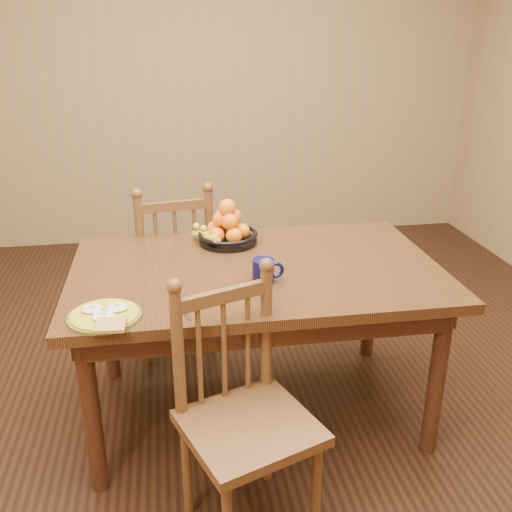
{
  "coord_description": "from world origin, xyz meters",
  "views": [
    {
      "loc": [
        -0.37,
        -2.27,
        1.72
      ],
      "look_at": [
        0.0,
        0.0,
        0.8
      ],
      "focal_mm": 40.0,
      "sensor_mm": 36.0,
      "label": 1
    }
  ],
  "objects": [
    {
      "name": "room",
      "position": [
        0.0,
        0.0,
        1.35
      ],
      "size": [
        4.52,
        5.02,
        2.72
      ],
      "color": "black",
      "rests_on": "ground"
    },
    {
      "name": "dining_table",
      "position": [
        0.0,
        0.0,
        0.67
      ],
      "size": [
        1.6,
        1.0,
        0.75
      ],
      "color": "black",
      "rests_on": "ground"
    },
    {
      "name": "chair_far",
      "position": [
        -0.36,
        0.67,
        0.47
      ],
      "size": [
        0.5,
        0.48,
        0.97
      ],
      "rotation": [
        0.0,
        0.0,
        3.31
      ],
      "color": "#432814",
      "rests_on": "ground"
    },
    {
      "name": "chair_near",
      "position": [
        -0.15,
        -0.64,
        0.46
      ],
      "size": [
        0.54,
        0.53,
        0.94
      ],
      "rotation": [
        0.0,
        0.0,
        0.36
      ],
      "color": "#432814",
      "rests_on": "ground"
    },
    {
      "name": "breakfast_plate",
      "position": [
        -0.61,
        -0.39,
        0.76
      ],
      "size": [
        0.26,
        0.29,
        0.04
      ],
      "color": "#59601E",
      "rests_on": "dining_table"
    },
    {
      "name": "fork",
      "position": [
        -0.33,
        -0.35,
        0.75
      ],
      "size": [
        0.06,
        0.18,
        0.0
      ],
      "rotation": [
        0.0,
        0.0,
        0.29
      ],
      "color": "silver",
      "rests_on": "dining_table"
    },
    {
      "name": "spoon",
      "position": [
        -0.62,
        -0.31,
        0.75
      ],
      "size": [
        0.07,
        0.15,
        0.01
      ],
      "rotation": [
        0.0,
        0.0,
        -0.53
      ],
      "color": "silver",
      "rests_on": "dining_table"
    },
    {
      "name": "coffee_mug",
      "position": [
        0.01,
        -0.17,
        0.8
      ],
      "size": [
        0.13,
        0.09,
        0.1
      ],
      "color": "black",
      "rests_on": "dining_table"
    },
    {
      "name": "juice_glass",
      "position": [
        0.0,
        -0.13,
        0.79
      ],
      "size": [
        0.06,
        0.06,
        0.09
      ],
      "color": "silver",
      "rests_on": "dining_table"
    },
    {
      "name": "fruit_bowl",
      "position": [
        -0.09,
        0.32,
        0.82
      ],
      "size": [
        0.32,
        0.29,
        0.22
      ],
      "color": "black",
      "rests_on": "dining_table"
    }
  ]
}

